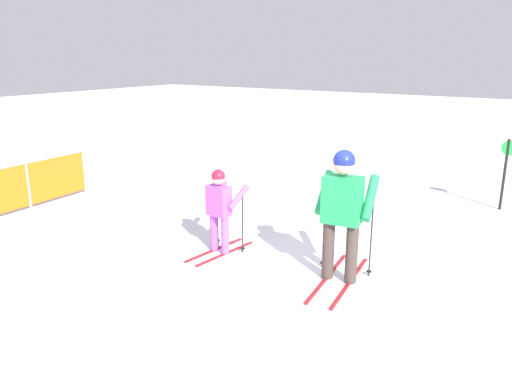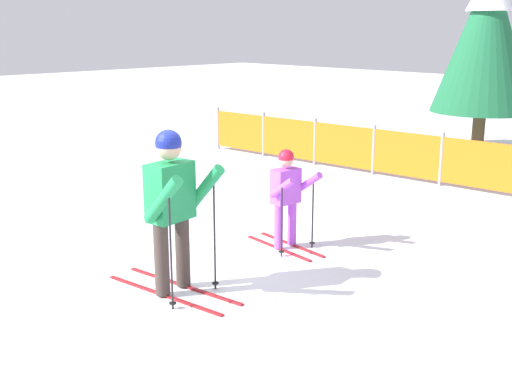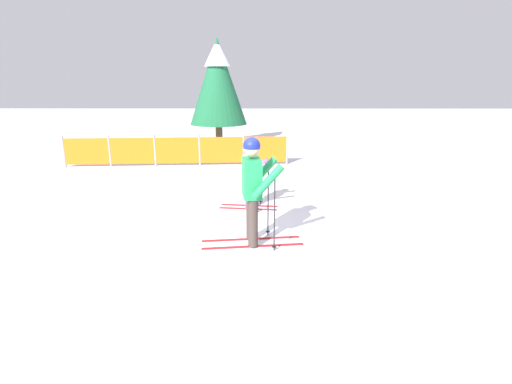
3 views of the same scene
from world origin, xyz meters
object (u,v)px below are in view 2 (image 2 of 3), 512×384
Objects in this scene: conifer_far at (487,35)px; skier_adult at (172,198)px; skier_child at (287,191)px; safety_fence at (343,146)px.

skier_adult is at bearing -81.41° from conifer_far.
skier_child is (-0.10, 1.82, -0.28)m from skier_adult.
conifer_far reaches higher than skier_adult.
safety_fence is at bearing -103.69° from conifer_far.
skier_child is 0.31× the size of conifer_far.
skier_child is 8.10m from conifer_far.
skier_adult is 1.37× the size of skier_child.
skier_child is 0.19× the size of safety_fence.
safety_fence is 1.66× the size of conifer_far.
safety_fence is (-2.35, 5.92, -0.54)m from skier_adult.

